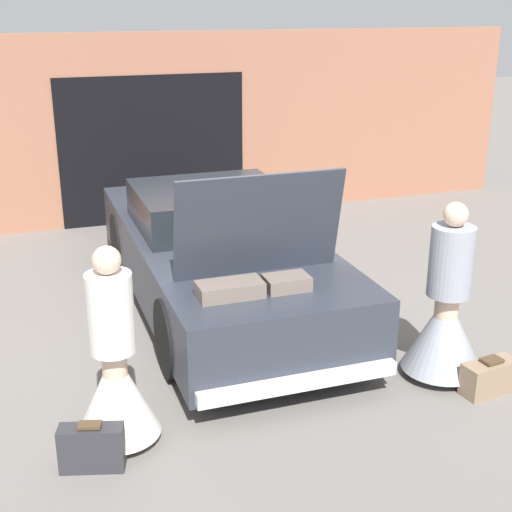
# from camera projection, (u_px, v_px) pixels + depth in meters

# --- Properties ---
(ground_plane) EXTENTS (40.00, 40.00, 0.00)m
(ground_plane) POSITION_uv_depth(u_px,v_px,m) (219.00, 304.00, 8.00)
(ground_plane) COLOR slate
(garage_wall_back) EXTENTS (12.00, 0.14, 2.80)m
(garage_wall_back) POSITION_uv_depth(u_px,v_px,m) (152.00, 130.00, 10.65)
(garage_wall_back) COLOR #9E664C
(garage_wall_back) RESTS_ON ground_plane
(car) EXTENTS (1.87, 4.73, 1.82)m
(car) POSITION_uv_depth(u_px,v_px,m) (218.00, 254.00, 7.81)
(car) COLOR #2D333D
(car) RESTS_ON ground_plane
(person_left) EXTENTS (0.65, 0.65, 1.59)m
(person_left) POSITION_uv_depth(u_px,v_px,m) (115.00, 376.00, 5.35)
(person_left) COLOR beige
(person_left) RESTS_ON ground_plane
(person_right) EXTENTS (0.72, 0.72, 1.63)m
(person_right) POSITION_uv_depth(u_px,v_px,m) (445.00, 317.00, 6.31)
(person_right) COLOR beige
(person_right) RESTS_ON ground_plane
(suitcase_beside_left_person) EXTENTS (0.49, 0.29, 0.38)m
(suitcase_beside_left_person) POSITION_uv_depth(u_px,v_px,m) (92.00, 448.00, 5.14)
(suitcase_beside_left_person) COLOR #2D2D33
(suitcase_beside_left_person) RESTS_ON ground_plane
(suitcase_beside_right_person) EXTENTS (0.53, 0.28, 0.32)m
(suitcase_beside_right_person) POSITION_uv_depth(u_px,v_px,m) (490.00, 377.00, 6.16)
(suitcase_beside_right_person) COLOR #8C7259
(suitcase_beside_right_person) RESTS_ON ground_plane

